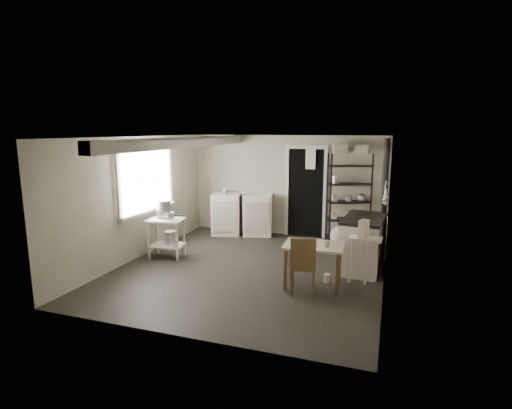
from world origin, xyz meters
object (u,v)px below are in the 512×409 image
(stockpot, at_px, (163,208))
(chair, at_px, (303,262))
(flour_sack, at_px, (339,235))
(base_cabinets, at_px, (242,215))
(work_table, at_px, (313,263))
(shelf_rack, at_px, (349,199))
(stove, at_px, (363,245))
(prep_table, at_px, (167,237))

(stockpot, xyz_separation_m, chair, (2.93, -0.92, -0.45))
(chair, bearing_deg, flour_sack, 75.26)
(base_cabinets, relative_size, work_table, 1.62)
(shelf_rack, bearing_deg, stove, -97.74)
(prep_table, relative_size, stove, 0.63)
(stockpot, distance_m, work_table, 3.15)
(base_cabinets, height_order, flour_sack, base_cabinets)
(stove, bearing_deg, stockpot, -167.86)
(stockpot, bearing_deg, chair, -17.41)
(stockpot, height_order, work_table, stockpot)
(stove, bearing_deg, flour_sack, 120.06)
(base_cabinets, bearing_deg, chair, -68.71)
(stockpot, xyz_separation_m, stove, (3.71, 0.45, -0.50))
(prep_table, distance_m, chair, 2.96)
(prep_table, height_order, flour_sack, prep_table)
(stockpot, distance_m, shelf_rack, 3.90)
(prep_table, distance_m, shelf_rack, 3.90)
(prep_table, height_order, stove, stove)
(shelf_rack, relative_size, chair, 2.17)
(base_cabinets, relative_size, shelf_rack, 0.76)
(base_cabinets, height_order, chair, base_cabinets)
(work_table, relative_size, flour_sack, 2.11)
(prep_table, relative_size, flour_sack, 1.76)
(shelf_rack, bearing_deg, chair, -118.70)
(shelf_rack, relative_size, work_table, 2.14)
(prep_table, distance_m, stockpot, 0.56)
(stove, relative_size, chair, 1.33)
(base_cabinets, xyz_separation_m, shelf_rack, (2.41, 0.12, 0.49))
(work_table, bearing_deg, stockpot, 168.04)
(base_cabinets, height_order, work_table, base_cabinets)
(shelf_rack, relative_size, stove, 1.63)
(stove, xyz_separation_m, flour_sack, (-0.58, 1.25, -0.20))
(stove, distance_m, flour_sack, 1.39)
(prep_table, bearing_deg, flour_sack, 30.48)
(prep_table, bearing_deg, base_cabinets, 70.13)
(base_cabinets, bearing_deg, work_table, -64.66)
(stove, bearing_deg, shelf_rack, 110.03)
(stockpot, xyz_separation_m, base_cabinets, (0.85, 2.01, -0.48))
(stockpot, distance_m, stove, 3.77)
(shelf_rack, distance_m, work_table, 2.84)
(stove, height_order, flour_sack, stove)
(stockpot, distance_m, base_cabinets, 2.24)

